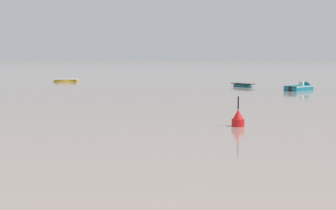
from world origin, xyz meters
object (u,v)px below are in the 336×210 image
motorboat_moored_1 (302,88)px  rowboat_moored_2 (243,85)px  channel_buoy (238,120)px  rowboat_moored_6 (66,81)px

motorboat_moored_1 → rowboat_moored_2: bearing=83.9°
channel_buoy → motorboat_moored_1: bearing=80.8°
rowboat_moored_6 → rowboat_moored_2: bearing=149.7°
rowboat_moored_2 → motorboat_moored_1: bearing=12.9°
rowboat_moored_2 → channel_buoy: size_ratio=1.96×
rowboat_moored_2 → channel_buoy: channel_buoy is taller
rowboat_moored_6 → channel_buoy: channel_buoy is taller
motorboat_moored_1 → rowboat_moored_6: motorboat_moored_1 is taller
motorboat_moored_1 → channel_buoy: (-6.55, -40.44, 0.20)m
rowboat_moored_2 → rowboat_moored_6: (-32.32, 8.95, 0.00)m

